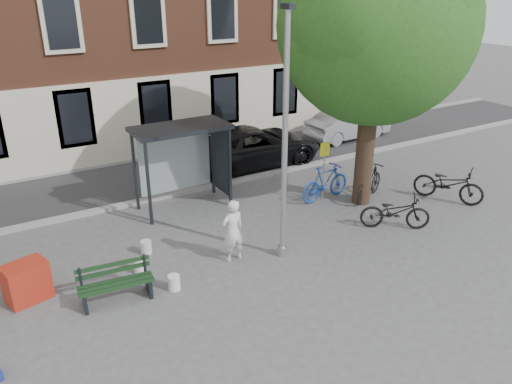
{
  "coord_description": "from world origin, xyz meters",
  "views": [
    {
      "loc": [
        -6.32,
        -9.32,
        6.59
      ],
      "look_at": [
        -0.15,
        1.09,
        1.4
      ],
      "focal_mm": 35.0,
      "sensor_mm": 36.0,
      "label": 1
    }
  ],
  "objects_px": {
    "car_dark": "(252,146)",
    "car_silver": "(348,124)",
    "bus_shelter": "(192,146)",
    "bike_d": "(370,182)",
    "bike_c": "(449,184)",
    "lamppost": "(285,153)",
    "bench": "(116,285)",
    "red_stand": "(27,282)",
    "painter": "(233,231)",
    "bike_b": "(325,182)",
    "notice_sign": "(324,159)",
    "bike_a": "(395,212)"
  },
  "relations": [
    {
      "from": "bench",
      "to": "bike_a",
      "type": "bearing_deg",
      "value": 1.71
    },
    {
      "from": "notice_sign",
      "to": "car_silver",
      "type": "bearing_deg",
      "value": 46.94
    },
    {
      "from": "bike_c",
      "to": "bike_b",
      "type": "bearing_deg",
      "value": 120.27
    },
    {
      "from": "bus_shelter",
      "to": "car_silver",
      "type": "xyz_separation_m",
      "value": [
        8.75,
        2.95,
        -1.26
      ]
    },
    {
      "from": "bike_c",
      "to": "notice_sign",
      "type": "height_order",
      "value": "notice_sign"
    },
    {
      "from": "car_dark",
      "to": "notice_sign",
      "type": "bearing_deg",
      "value": -175.29
    },
    {
      "from": "lamppost",
      "to": "car_silver",
      "type": "height_order",
      "value": "lamppost"
    },
    {
      "from": "bus_shelter",
      "to": "notice_sign",
      "type": "relative_size",
      "value": 1.48
    },
    {
      "from": "bus_shelter",
      "to": "notice_sign",
      "type": "bearing_deg",
      "value": -26.8
    },
    {
      "from": "bike_b",
      "to": "bike_c",
      "type": "xyz_separation_m",
      "value": [
        3.31,
        -2.09,
        -0.01
      ]
    },
    {
      "from": "lamppost",
      "to": "bike_a",
      "type": "xyz_separation_m",
      "value": [
        3.58,
        -0.36,
        -2.27
      ]
    },
    {
      "from": "lamppost",
      "to": "painter",
      "type": "bearing_deg",
      "value": 159.74
    },
    {
      "from": "bike_c",
      "to": "car_silver",
      "type": "distance_m",
      "value": 7.08
    },
    {
      "from": "car_silver",
      "to": "notice_sign",
      "type": "distance_m",
      "value": 7.04
    },
    {
      "from": "car_silver",
      "to": "red_stand",
      "type": "xyz_separation_m",
      "value": [
        -14.07,
        -5.81,
        -0.21
      ]
    },
    {
      "from": "painter",
      "to": "car_dark",
      "type": "height_order",
      "value": "painter"
    },
    {
      "from": "bike_a",
      "to": "bike_b",
      "type": "relative_size",
      "value": 1.01
    },
    {
      "from": "bike_a",
      "to": "bike_c",
      "type": "distance_m",
      "value": 2.93
    },
    {
      "from": "bus_shelter",
      "to": "bike_d",
      "type": "relative_size",
      "value": 1.51
    },
    {
      "from": "lamppost",
      "to": "car_silver",
      "type": "bearing_deg",
      "value": 40.91
    },
    {
      "from": "car_dark",
      "to": "car_silver",
      "type": "xyz_separation_m",
      "value": [
        5.39,
        0.8,
        -0.09
      ]
    },
    {
      "from": "bus_shelter",
      "to": "car_silver",
      "type": "distance_m",
      "value": 9.33
    },
    {
      "from": "lamppost",
      "to": "bench",
      "type": "relative_size",
      "value": 3.66
    },
    {
      "from": "bus_shelter",
      "to": "car_dark",
      "type": "relative_size",
      "value": 0.53
    },
    {
      "from": "painter",
      "to": "car_silver",
      "type": "xyz_separation_m",
      "value": [
        9.35,
        6.62,
        -0.16
      ]
    },
    {
      "from": "bike_a",
      "to": "bike_d",
      "type": "distance_m",
      "value": 2.1
    },
    {
      "from": "bike_b",
      "to": "bike_a",
      "type": "bearing_deg",
      "value": -176.14
    },
    {
      "from": "car_silver",
      "to": "notice_sign",
      "type": "height_order",
      "value": "notice_sign"
    },
    {
      "from": "bus_shelter",
      "to": "painter",
      "type": "xyz_separation_m",
      "value": [
        -0.59,
        -3.66,
        -1.1
      ]
    },
    {
      "from": "bike_c",
      "to": "bike_d",
      "type": "height_order",
      "value": "bike_c"
    },
    {
      "from": "bike_a",
      "to": "red_stand",
      "type": "xyz_separation_m",
      "value": [
        -9.5,
        1.61,
        -0.06
      ]
    },
    {
      "from": "bus_shelter",
      "to": "bike_d",
      "type": "bearing_deg",
      "value": -26.88
    },
    {
      "from": "painter",
      "to": "car_dark",
      "type": "bearing_deg",
      "value": -128.25
    },
    {
      "from": "bike_d",
      "to": "bus_shelter",
      "type": "bearing_deg",
      "value": 37.37
    },
    {
      "from": "bench",
      "to": "notice_sign",
      "type": "relative_size",
      "value": 0.87
    },
    {
      "from": "bike_b",
      "to": "car_silver",
      "type": "bearing_deg",
      "value": -51.79
    },
    {
      "from": "notice_sign",
      "to": "lamppost",
      "type": "bearing_deg",
      "value": -139.68
    },
    {
      "from": "bike_c",
      "to": "painter",
      "type": "bearing_deg",
      "value": 150.59
    },
    {
      "from": "lamppost",
      "to": "painter",
      "type": "height_order",
      "value": "lamppost"
    },
    {
      "from": "bike_b",
      "to": "car_silver",
      "type": "distance_m",
      "value": 6.92
    },
    {
      "from": "lamppost",
      "to": "painter",
      "type": "distance_m",
      "value": 2.34
    },
    {
      "from": "car_silver",
      "to": "painter",
      "type": "bearing_deg",
      "value": 122.67
    },
    {
      "from": "bike_c",
      "to": "red_stand",
      "type": "xyz_separation_m",
      "value": [
        -12.38,
        1.07,
        -0.12
      ]
    },
    {
      "from": "lamppost",
      "to": "bus_shelter",
      "type": "xyz_separation_m",
      "value": [
        -0.61,
        4.11,
        -0.87
      ]
    },
    {
      "from": "bench",
      "to": "car_dark",
      "type": "height_order",
      "value": "car_dark"
    },
    {
      "from": "bike_a",
      "to": "car_silver",
      "type": "height_order",
      "value": "car_silver"
    },
    {
      "from": "painter",
      "to": "bike_d",
      "type": "height_order",
      "value": "painter"
    },
    {
      "from": "lamppost",
      "to": "car_dark",
      "type": "xyz_separation_m",
      "value": [
        2.75,
        6.26,
        -2.04
      ]
    },
    {
      "from": "bench",
      "to": "bike_c",
      "type": "height_order",
      "value": "bike_c"
    },
    {
      "from": "red_stand",
      "to": "car_dark",
      "type": "bearing_deg",
      "value": 29.98
    }
  ]
}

